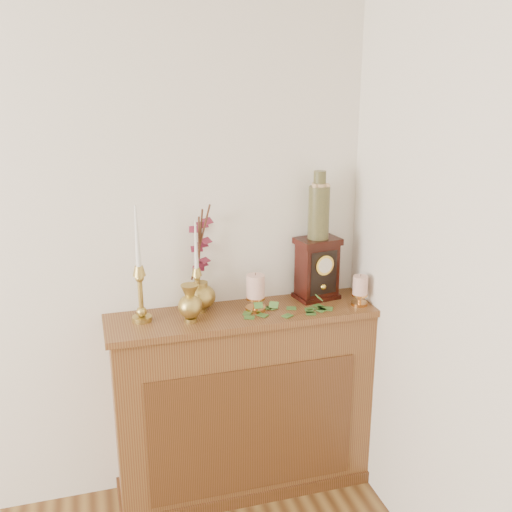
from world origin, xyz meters
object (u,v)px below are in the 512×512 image
object	(u,v)px
candlestick_center	(197,283)
mantel_clock	(317,269)
ceramic_vase	(319,209)
candlestick_left	(140,285)
bud_vase	(190,304)
ginger_jar	(201,261)

from	to	relation	value
candlestick_center	mantel_clock	xyz separation A→B (m)	(0.58, 0.01, 0.01)
candlestick_center	ceramic_vase	size ratio (longest dim) A/B	1.35
candlestick_left	bud_vase	bearing A→B (deg)	-19.37
candlestick_left	candlestick_center	bearing A→B (deg)	8.14
candlestick_left	bud_vase	xyz separation A→B (m)	(0.20, -0.07, -0.08)
candlestick_left	ceramic_vase	size ratio (longest dim) A/B	1.63
candlestick_left	candlestick_center	world-z (taller)	candlestick_left
bud_vase	ceramic_vase	bearing A→B (deg)	10.56
candlestick_center	mantel_clock	bearing A→B (deg)	0.78
candlestick_left	candlestick_center	size ratio (longest dim) A/B	1.21
candlestick_center	bud_vase	size ratio (longest dim) A/B	2.49
bud_vase	ceramic_vase	xyz separation A→B (m)	(0.63, 0.12, 0.35)
bud_vase	mantel_clock	size ratio (longest dim) A/B	0.57
candlestick_center	bud_vase	world-z (taller)	candlestick_center
mantel_clock	ceramic_vase	xyz separation A→B (m)	(-0.00, 0.00, 0.29)
candlestick_center	ceramic_vase	xyz separation A→B (m)	(0.58, 0.01, 0.30)
mantel_clock	ceramic_vase	bearing A→B (deg)	90.00
ginger_jar	ceramic_vase	bearing A→B (deg)	-4.44
mantel_clock	ceramic_vase	world-z (taller)	ceramic_vase
ginger_jar	mantel_clock	distance (m)	0.56
candlestick_center	ginger_jar	xyz separation A→B (m)	(0.03, 0.05, 0.08)
mantel_clock	ceramic_vase	distance (m)	0.29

